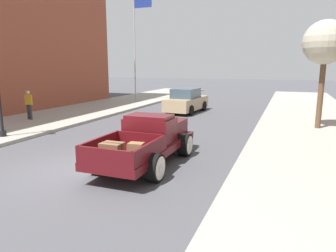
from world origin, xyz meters
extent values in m
plane|color=#47474C|center=(0.00, 0.00, 0.00)|extent=(140.00, 140.00, 0.00)
cube|color=#510F14|center=(1.71, 1.34, 0.54)|extent=(1.77, 4.90, 0.24)
cube|color=#510F14|center=(1.71, 1.69, 1.06)|extent=(1.56, 1.10, 0.80)
cube|color=#510F14|center=(1.71, 1.64, 1.52)|extent=(1.44, 0.94, 0.12)
cube|color=#3D4C5B|center=(1.71, 2.26, 1.22)|extent=(1.33, 0.04, 0.44)
cube|color=#510F14|center=(1.70, 2.99, 0.92)|extent=(1.32, 1.50, 0.52)
cube|color=silver|center=(1.70, 3.79, 0.90)|extent=(0.68, 0.10, 0.47)
cube|color=#510F14|center=(1.71, -0.06, 0.68)|extent=(1.69, 2.10, 0.04)
cube|color=#510F14|center=(0.90, -0.07, 0.90)|extent=(0.08, 2.10, 0.44)
cube|color=#510F14|center=(2.52, -0.06, 0.90)|extent=(0.08, 2.10, 0.44)
cube|color=#510F14|center=(1.71, -1.07, 0.90)|extent=(1.62, 0.08, 0.44)
cube|color=#510F14|center=(1.71, 0.95, 0.90)|extent=(1.62, 0.08, 0.44)
cylinder|color=black|center=(0.81, 2.68, 0.40)|extent=(0.36, 0.80, 0.80)
cylinder|color=silver|center=(0.62, 2.68, 0.40)|extent=(0.01, 0.66, 0.66)
cylinder|color=silver|center=(0.61, 2.68, 0.40)|extent=(0.02, 0.24, 0.24)
cylinder|color=black|center=(2.60, 2.68, 0.40)|extent=(0.36, 0.80, 0.80)
cylinder|color=silver|center=(2.79, 2.68, 0.40)|extent=(0.01, 0.66, 0.66)
cylinder|color=silver|center=(2.80, 2.68, 0.40)|extent=(0.02, 0.24, 0.24)
cylinder|color=black|center=(0.81, -0.01, 0.40)|extent=(0.36, 0.80, 0.80)
cylinder|color=silver|center=(0.63, -0.01, 0.40)|extent=(0.01, 0.66, 0.66)
cylinder|color=silver|center=(0.62, -0.01, 0.40)|extent=(0.02, 0.24, 0.24)
cylinder|color=black|center=(2.61, -0.01, 0.40)|extent=(0.36, 0.80, 0.80)
cylinder|color=silver|center=(2.79, -0.01, 0.40)|extent=(0.01, 0.66, 0.66)
cylinder|color=silver|center=(2.80, -0.01, 0.40)|extent=(0.02, 0.24, 0.24)
cube|color=brown|center=(1.53, -0.42, 0.90)|extent=(0.60, 0.44, 0.40)
cube|color=#3D2D1E|center=(1.53, -0.42, 0.90)|extent=(0.62, 0.05, 0.42)
cube|color=olive|center=(1.93, 0.24, 0.84)|extent=(0.48, 0.37, 0.28)
cube|color=tan|center=(-0.63, 12.83, 0.61)|extent=(2.03, 4.41, 0.80)
cube|color=#384C5B|center=(-0.64, 12.69, 1.33)|extent=(1.66, 2.11, 0.64)
cylinder|color=black|center=(-1.36, 14.18, 0.33)|extent=(0.27, 0.67, 0.66)
cylinder|color=black|center=(0.29, 14.06, 0.33)|extent=(0.27, 0.67, 0.66)
cylinder|color=black|center=(-1.55, 11.61, 0.33)|extent=(0.27, 0.67, 0.66)
cylinder|color=black|center=(0.10, 11.49, 0.33)|extent=(0.27, 0.67, 0.66)
cylinder|color=#333338|center=(-7.86, 5.86, 0.58)|extent=(0.14, 0.14, 0.86)
cylinder|color=#333338|center=(-7.68, 5.86, 0.58)|extent=(0.14, 0.14, 0.86)
cube|color=gold|center=(-7.77, 5.86, 1.29)|extent=(0.36, 0.22, 0.56)
cylinder|color=gold|center=(-7.99, 5.86, 1.26)|extent=(0.09, 0.09, 0.54)
cylinder|color=gold|center=(-7.55, 5.86, 1.26)|extent=(0.09, 0.09, 0.54)
sphere|color=tan|center=(-7.77, 5.86, 1.69)|extent=(0.22, 0.22, 0.22)
cylinder|color=black|center=(-5.52, 2.10, 0.27)|extent=(0.28, 0.28, 0.24)
cylinder|color=#B2B2B7|center=(-6.88, 17.28, 4.65)|extent=(0.12, 0.12, 9.00)
cube|color=navy|center=(-6.02, 17.28, 8.50)|extent=(1.60, 0.03, 1.00)
cylinder|color=brown|center=(7.37, 9.12, 1.81)|extent=(0.26, 0.26, 3.32)
sphere|color=#ADA893|center=(7.37, 9.12, 4.25)|extent=(2.06, 2.06, 2.06)
camera|label=1|loc=(5.90, -7.40, 3.15)|focal=32.82mm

